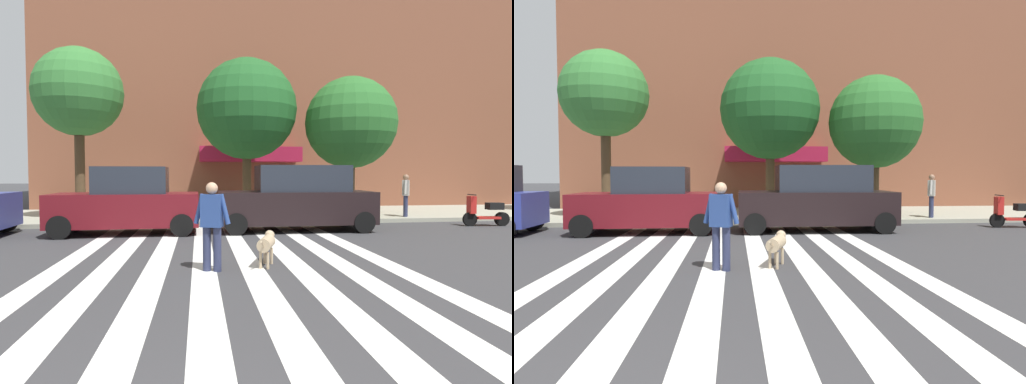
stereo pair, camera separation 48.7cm
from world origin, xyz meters
TOP-DOWN VIEW (x-y plane):
  - ground_plane at (0.00, 6.38)m, footprint 160.00×160.00m
  - sidewalk_far at (0.00, 15.75)m, footprint 80.00×6.00m
  - crosswalk_stripes at (1.02, 6.38)m, footprint 6.75×12.15m
  - parked_car_behind_first at (-1.63, 11.20)m, footprint 4.29×1.91m
  - parked_car_third_in_line at (3.58, 11.20)m, footprint 4.88×1.98m
  - parked_scooter at (10.33, 11.38)m, footprint 1.63×0.50m
  - street_tree_nearest at (-3.94, 14.69)m, footprint 3.28×3.28m
  - street_tree_middle at (2.40, 14.83)m, footprint 3.99×3.99m
  - street_tree_further at (6.42, 14.02)m, footprint 3.58×3.58m
  - pedestrian_dog_walker at (0.72, 6.05)m, footprint 0.69×0.35m
  - dog_on_leash at (1.79, 6.36)m, footprint 0.49×1.02m
  - pedestrian_bystander at (8.45, 13.40)m, footprint 0.46×0.64m

SIDE VIEW (x-z plane):
  - ground_plane at x=0.00m, z-range 0.00..0.00m
  - crosswalk_stripes at x=1.02m, z-range 0.00..0.01m
  - sidewalk_far at x=0.00m, z-range 0.00..0.15m
  - dog_on_leash at x=1.79m, z-range 0.12..0.77m
  - parked_scooter at x=10.33m, z-range -0.08..1.03m
  - pedestrian_dog_walker at x=0.72m, z-range 0.11..1.75m
  - parked_car_behind_first at x=-1.63m, z-range -0.07..1.95m
  - parked_car_third_in_line at x=3.58m, z-range -0.04..2.03m
  - pedestrian_bystander at x=8.45m, z-range 0.26..1.90m
  - street_tree_further at x=6.42m, z-range 1.07..6.53m
  - street_tree_middle at x=2.40m, z-range 1.25..7.49m
  - street_tree_nearest at x=-3.94m, z-range 1.65..8.00m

